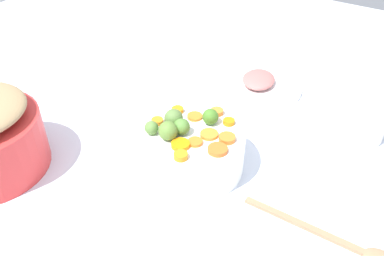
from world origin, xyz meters
TOP-DOWN VIEW (x-y plane):
  - tabletop at (0.00, 0.00)m, footprint 2.40×2.40m
  - serving_bowl_carrots at (-0.02, -0.05)m, footprint 0.22×0.22m
  - carrot_slice_0 at (-0.03, 0.02)m, footprint 0.03×0.03m
  - carrot_slice_1 at (-0.10, -0.08)m, footprint 0.04×0.04m
  - carrot_slice_2 at (0.07, -0.06)m, footprint 0.04×0.04m
  - carrot_slice_3 at (-0.07, -0.06)m, footprint 0.04×0.04m
  - carrot_slice_4 at (-0.04, -0.08)m, footprint 0.03×0.03m
  - carrot_slice_5 at (0.05, -0.10)m, footprint 0.04×0.04m
  - carrot_slice_6 at (-0.04, -0.13)m, footprint 0.05×0.05m
  - carrot_slice_7 at (0.03, 0.01)m, footprint 0.04×0.04m
  - carrot_slice_8 at (0.03, -0.03)m, footprint 0.04×0.04m
  - carrot_slice_9 at (-0.01, -0.09)m, footprint 0.05×0.05m
  - carrot_slice_10 at (0.00, -0.13)m, footprint 0.05×0.05m
  - brussels_sprout_0 at (0.03, -0.07)m, footprint 0.03×0.03m
  - brussels_sprout_1 at (-0.03, -0.04)m, footprint 0.03×0.03m
  - brussels_sprout_2 at (-0.06, -0.03)m, footprint 0.04×0.04m
  - brussels_sprout_3 at (-0.07, 0.01)m, footprint 0.03×0.03m
  - brussels_sprout_4 at (-0.02, -0.01)m, footprint 0.04×0.04m
  - wooden_spoon at (-0.04, -0.40)m, footprint 0.04×0.29m
  - casserole_dish at (0.30, -0.29)m, footprint 0.19×0.19m
  - ham_plate at (0.37, -0.03)m, footprint 0.24×0.24m
  - ham_slice_main at (0.37, -0.02)m, footprint 0.14×0.12m

SIDE VIEW (x-z plane):
  - tabletop at x=0.00m, z-range 0.00..0.02m
  - wooden_spoon at x=-0.04m, z-range 0.02..0.03m
  - ham_plate at x=0.37m, z-range 0.02..0.03m
  - ham_slice_main at x=0.37m, z-range 0.03..0.06m
  - serving_bowl_carrots at x=-0.02m, z-range 0.02..0.12m
  - casserole_dish at x=0.30m, z-range 0.02..0.13m
  - carrot_slice_8 at x=0.03m, z-range 0.12..0.12m
  - carrot_slice_9 at x=-0.01m, z-range 0.12..0.12m
  - carrot_slice_4 at x=-0.04m, z-range 0.12..0.12m
  - carrot_slice_3 at x=-0.07m, z-range 0.12..0.12m
  - carrot_slice_6 at x=-0.04m, z-range 0.12..0.12m
  - carrot_slice_5 at x=0.05m, z-range 0.12..0.13m
  - carrot_slice_7 at x=0.03m, z-range 0.12..0.13m
  - carrot_slice_0 at x=-0.03m, z-range 0.12..0.13m
  - carrot_slice_10 at x=0.00m, z-range 0.12..0.13m
  - carrot_slice_2 at x=0.07m, z-range 0.12..0.13m
  - carrot_slice_1 at x=-0.10m, z-range 0.12..0.13m
  - brussels_sprout_3 at x=-0.07m, z-range 0.12..0.15m
  - brussels_sprout_0 at x=0.03m, z-range 0.12..0.15m
  - brussels_sprout_1 at x=-0.03m, z-range 0.12..0.15m
  - brussels_sprout_2 at x=-0.06m, z-range 0.12..0.16m
  - brussels_sprout_4 at x=-0.02m, z-range 0.12..0.16m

